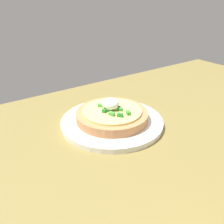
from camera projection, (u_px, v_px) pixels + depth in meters
The scene contains 3 objects.
dining_table at pixel (165, 152), 49.83cm from camera, with size 129.97×82.50×2.88cm, color olive.
plate at pixel (112, 122), 57.24cm from camera, with size 24.37×24.37×1.21cm, color white.
pizza at pixel (112, 114), 56.36cm from camera, with size 17.08×17.08×5.24cm.
Camera 1 is at (32.43, 26.92, 31.48)cm, focal length 38.11 mm.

